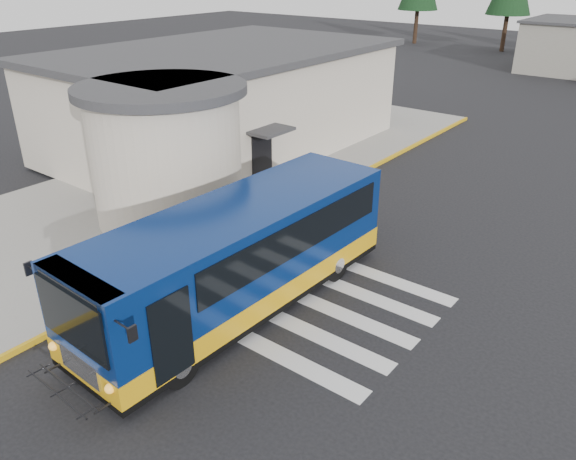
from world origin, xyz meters
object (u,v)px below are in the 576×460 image
Objects in this scene: pedestrian_a at (135,219)px; transit_bus at (238,261)px; bollard at (82,273)px; pedestrian_b at (190,214)px.

transit_bus is at bearing -94.97° from pedestrian_a.
bollard is (1.32, -2.93, -0.26)m from pedestrian_a.
pedestrian_a is at bearing 114.29° from bollard.
pedestrian_a is 1.88m from pedestrian_b.
pedestrian_b is at bearing -50.25° from pedestrian_a.
pedestrian_b reaches higher than pedestrian_a.
pedestrian_b is (1.48, 1.15, 0.19)m from pedestrian_a.
bollard is (-0.16, -4.07, -0.46)m from pedestrian_b.
bollard is at bearing -27.96° from pedestrian_b.
pedestrian_b reaches higher than bollard.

